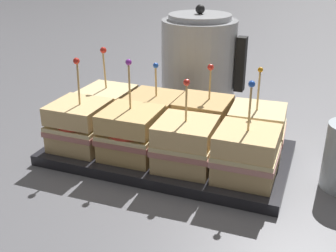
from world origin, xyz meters
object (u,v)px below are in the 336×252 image
at_px(sandwich_back_center_right, 203,121).
at_px(sandwich_back_far_right, 257,129).
at_px(sandwich_back_center_left, 154,115).
at_px(sandwich_back_far_left, 108,107).
at_px(sandwich_front_far_right, 246,154).
at_px(sandwich_front_center_left, 131,133).
at_px(sandwich_front_far_left, 80,125).
at_px(sandwich_front_center_right, 186,144).
at_px(kettle_steel, 199,63).
at_px(serving_platter, 168,153).

distance_m(sandwich_back_center_right, sandwich_back_far_right, 0.10).
height_order(sandwich_back_center_left, sandwich_back_far_right, sandwich_back_far_right).
bearing_deg(sandwich_back_center_left, sandwich_back_far_left, 178.88).
distance_m(sandwich_front_far_right, sandwich_back_center_right, 0.14).
xyz_separation_m(sandwich_front_center_left, sandwich_back_far_left, (-0.10, 0.10, -0.00)).
xyz_separation_m(sandwich_front_far_left, sandwich_front_center_right, (0.19, 0.00, -0.00)).
bearing_deg(kettle_steel, sandwich_front_far_right, -60.99).
bearing_deg(sandwich_back_far_right, sandwich_front_far_right, -88.74).
height_order(serving_platter, sandwich_back_far_left, sandwich_back_far_left).
bearing_deg(sandwich_front_far_left, sandwich_front_center_left, 1.19).
xyz_separation_m(sandwich_back_far_left, sandwich_back_center_left, (0.10, -0.00, -0.00)).
distance_m(serving_platter, kettle_steel, 0.28).
xyz_separation_m(sandwich_front_center_right, sandwich_back_far_left, (-0.19, 0.10, 0.00)).
bearing_deg(sandwich_front_center_left, sandwich_front_center_right, -0.98).
bearing_deg(sandwich_back_center_left, sandwich_front_far_right, -26.52).
bearing_deg(sandwich_back_center_right, sandwich_back_far_left, 179.23).
relative_size(serving_platter, sandwich_back_far_left, 2.64).
height_order(sandwich_front_center_right, kettle_steel, kettle_steel).
height_order(sandwich_front_far_left, sandwich_back_center_left, sandwich_front_far_left).
relative_size(sandwich_front_far_left, sandwich_back_far_right, 1.07).
relative_size(sandwich_front_center_right, sandwich_front_far_right, 0.94).
xyz_separation_m(serving_platter, sandwich_back_far_left, (-0.14, 0.05, 0.05)).
distance_m(sandwich_front_far_right, sandwich_back_center_left, 0.21).
distance_m(sandwich_front_center_left, sandwich_back_far_left, 0.14).
bearing_deg(sandwich_front_center_left, serving_platter, 44.60).
relative_size(sandwich_front_center_right, kettle_steel, 0.63).
bearing_deg(sandwich_back_far_left, sandwich_back_center_left, -1.12).
distance_m(sandwich_back_far_left, sandwich_back_center_left, 0.10).
bearing_deg(sandwich_front_far_left, serving_platter, 18.59).
height_order(sandwich_front_far_left, kettle_steel, kettle_steel).
xyz_separation_m(sandwich_front_far_left, sandwich_back_center_left, (0.10, 0.10, -0.00)).
relative_size(sandwich_front_center_right, sandwich_back_center_right, 1.01).
height_order(sandwich_front_center_left, sandwich_back_center_right, sandwich_front_center_left).
bearing_deg(sandwich_front_far_right, sandwich_back_far_left, 161.32).
distance_m(sandwich_front_far_left, sandwich_front_far_right, 0.29).
relative_size(sandwich_back_center_right, sandwich_back_far_right, 0.95).
height_order(sandwich_front_center_left, sandwich_back_far_left, sandwich_front_center_left).
relative_size(sandwich_front_center_left, sandwich_back_center_right, 1.15).
xyz_separation_m(serving_platter, sandwich_front_center_right, (0.05, -0.05, 0.05)).
xyz_separation_m(sandwich_back_center_left, sandwich_back_center_right, (0.10, -0.00, 0.00)).
height_order(sandwich_front_far_left, sandwich_back_far_left, sandwich_front_far_left).
xyz_separation_m(sandwich_front_center_right, sandwich_back_far_right, (0.09, 0.10, -0.00)).
height_order(sandwich_front_center_right, sandwich_back_far_right, sandwich_back_far_right).
relative_size(sandwich_front_center_left, sandwich_front_center_right, 1.13).
xyz_separation_m(sandwich_back_far_right, kettle_steel, (-0.17, 0.22, 0.05)).
relative_size(sandwich_back_far_left, sandwich_back_center_left, 1.13).
distance_m(sandwich_front_far_left, sandwich_back_center_right, 0.22).
bearing_deg(kettle_steel, serving_platter, -83.82).
bearing_deg(sandwich_front_far_left, kettle_steel, 69.68).
xyz_separation_m(sandwich_back_center_left, kettle_steel, (0.02, 0.22, 0.05)).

